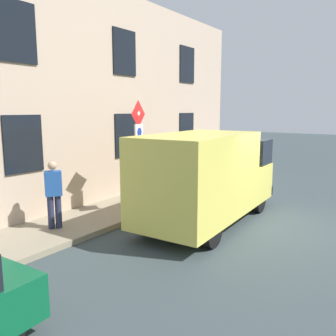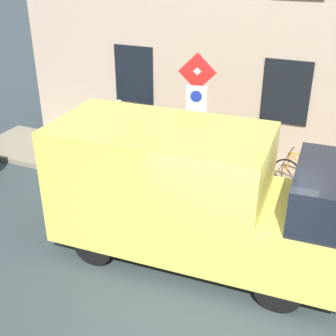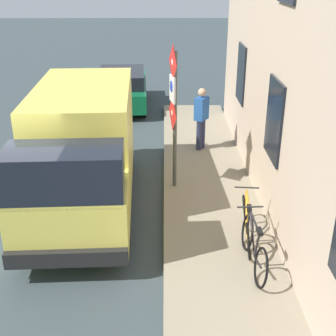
# 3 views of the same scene
# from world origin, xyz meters

# --- Properties ---
(ground_plane) EXTENTS (80.00, 80.00, 0.00)m
(ground_plane) POSITION_xyz_m (0.00, 0.00, 0.00)
(ground_plane) COLOR #354044
(sidewalk_slab) EXTENTS (2.07, 16.40, 0.14)m
(sidewalk_slab) POSITION_xyz_m (4.06, 0.00, 0.07)
(sidewalk_slab) COLOR gray
(sidewalk_slab) RESTS_ON ground_plane
(building_facade) EXTENTS (0.75, 14.40, 6.97)m
(building_facade) POSITION_xyz_m (5.44, 0.00, 3.49)
(building_facade) COLOR #C4AB92
(building_facade) RESTS_ON ground_plane
(sign_post_stacked) EXTENTS (0.19, 0.55, 3.12)m
(sign_post_stacked) POSITION_xyz_m (3.22, 1.53, 2.16)
(sign_post_stacked) COLOR #474C47
(sign_post_stacked) RESTS_ON sidewalk_slab
(delivery_van) EXTENTS (2.25, 5.42, 2.50)m
(delivery_van) POSITION_xyz_m (1.31, 0.88, 1.33)
(delivery_van) COLOR #E1D356
(delivery_van) RESTS_ON ground_plane
(bicycle_black) EXTENTS (0.46, 1.71, 0.89)m
(bicycle_black) POSITION_xyz_m (4.54, -1.57, 0.51)
(bicycle_black) COLOR black
(bicycle_black) RESTS_ON sidewalk_slab
(bicycle_orange) EXTENTS (0.46, 1.71, 0.89)m
(bicycle_orange) POSITION_xyz_m (4.55, -0.81, 0.51)
(bicycle_orange) COLOR black
(bicycle_orange) RESTS_ON sidewalk_slab
(pedestrian) EXTENTS (0.43, 0.48, 1.72)m
(pedestrian) POSITION_xyz_m (4.04, 3.88, 1.07)
(pedestrian) COLOR #262B47
(pedestrian) RESTS_ON sidewalk_slab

